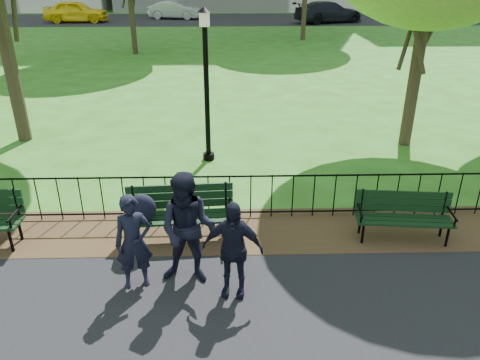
{
  "coord_description": "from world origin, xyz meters",
  "views": [
    {
      "loc": [
        0.58,
        -5.87,
        4.53
      ],
      "look_at": [
        0.78,
        1.5,
        1.04
      ],
      "focal_mm": 35.0,
      "sensor_mm": 36.0,
      "label": 1
    }
  ],
  "objects_px": {
    "park_bench_right_a": "(404,211)",
    "taxi": "(76,11)",
    "park_bench_main": "(162,208)",
    "sedan_silver": "(175,10)",
    "person_left": "(134,242)",
    "person_right": "(232,249)",
    "person_mid": "(188,230)",
    "lamppost": "(206,81)",
    "sedan_dark": "(329,12)"
  },
  "relations": [
    {
      "from": "park_bench_right_a",
      "to": "taxi",
      "type": "xyz_separation_m",
      "value": [
        -14.87,
        32.03,
        0.3
      ]
    },
    {
      "from": "park_bench_main",
      "to": "sedan_silver",
      "type": "height_order",
      "value": "sedan_silver"
    },
    {
      "from": "person_left",
      "to": "person_right",
      "type": "relative_size",
      "value": 0.99
    },
    {
      "from": "person_left",
      "to": "person_mid",
      "type": "distance_m",
      "value": 0.82
    },
    {
      "from": "person_right",
      "to": "sedan_silver",
      "type": "relative_size",
      "value": 0.35
    },
    {
      "from": "person_mid",
      "to": "person_right",
      "type": "xyz_separation_m",
      "value": [
        0.65,
        -0.33,
        -0.14
      ]
    },
    {
      "from": "lamppost",
      "to": "sedan_silver",
      "type": "bearing_deg",
      "value": 97.12
    },
    {
      "from": "lamppost",
      "to": "sedan_dark",
      "type": "bearing_deg",
      "value": 72.95
    },
    {
      "from": "park_bench_right_a",
      "to": "sedan_dark",
      "type": "distance_m",
      "value": 31.71
    },
    {
      "from": "lamppost",
      "to": "person_right",
      "type": "xyz_separation_m",
      "value": [
        0.53,
        -5.19,
        -1.19
      ]
    },
    {
      "from": "park_bench_main",
      "to": "sedan_silver",
      "type": "distance_m",
      "value": 34.3
    },
    {
      "from": "person_right",
      "to": "park_bench_right_a",
      "type": "bearing_deg",
      "value": 34.93
    },
    {
      "from": "park_bench_main",
      "to": "park_bench_right_a",
      "type": "xyz_separation_m",
      "value": [
        4.22,
        0.01,
        -0.14
      ]
    },
    {
      "from": "person_right",
      "to": "sedan_dark",
      "type": "distance_m",
      "value": 33.73
    },
    {
      "from": "person_mid",
      "to": "taxi",
      "type": "relative_size",
      "value": 0.37
    },
    {
      "from": "person_mid",
      "to": "taxi",
      "type": "bearing_deg",
      "value": 117.45
    },
    {
      "from": "lamppost",
      "to": "person_right",
      "type": "distance_m",
      "value": 5.35
    },
    {
      "from": "person_right",
      "to": "person_mid",
      "type": "bearing_deg",
      "value": 162.26
    },
    {
      "from": "person_mid",
      "to": "sedan_silver",
      "type": "relative_size",
      "value": 0.42
    },
    {
      "from": "park_bench_main",
      "to": "person_left",
      "type": "xyz_separation_m",
      "value": [
        -0.26,
        -1.21,
        0.09
      ]
    },
    {
      "from": "lamppost",
      "to": "taxi",
      "type": "xyz_separation_m",
      "value": [
        -11.32,
        28.3,
        -1.12
      ]
    },
    {
      "from": "park_bench_main",
      "to": "taxi",
      "type": "bearing_deg",
      "value": 104.55
    },
    {
      "from": "person_left",
      "to": "sedan_dark",
      "type": "xyz_separation_m",
      "value": [
        9.38,
        32.55,
        0.04
      ]
    },
    {
      "from": "park_bench_main",
      "to": "person_right",
      "type": "distance_m",
      "value": 1.88
    },
    {
      "from": "sedan_silver",
      "to": "taxi",
      "type": "bearing_deg",
      "value": 116.64
    },
    {
      "from": "person_left",
      "to": "sedan_dark",
      "type": "relative_size",
      "value": 0.28
    },
    {
      "from": "person_right",
      "to": "sedan_dark",
      "type": "height_order",
      "value": "sedan_dark"
    },
    {
      "from": "park_bench_main",
      "to": "park_bench_right_a",
      "type": "distance_m",
      "value": 4.22
    },
    {
      "from": "park_bench_main",
      "to": "person_left",
      "type": "relative_size",
      "value": 1.27
    },
    {
      "from": "park_bench_right_a",
      "to": "person_mid",
      "type": "relative_size",
      "value": 0.94
    },
    {
      "from": "person_right",
      "to": "lamppost",
      "type": "bearing_deg",
      "value": 105.0
    },
    {
      "from": "taxi",
      "to": "sedan_silver",
      "type": "distance_m",
      "value": 7.81
    },
    {
      "from": "park_bench_right_a",
      "to": "lamppost",
      "type": "height_order",
      "value": "lamppost"
    },
    {
      "from": "park_bench_right_a",
      "to": "lamppost",
      "type": "distance_m",
      "value": 5.35
    },
    {
      "from": "lamppost",
      "to": "taxi",
      "type": "bearing_deg",
      "value": 111.8
    },
    {
      "from": "lamppost",
      "to": "park_bench_right_a",
      "type": "bearing_deg",
      "value": -46.41
    },
    {
      "from": "park_bench_main",
      "to": "taxi",
      "type": "height_order",
      "value": "taxi"
    },
    {
      "from": "lamppost",
      "to": "person_mid",
      "type": "relative_size",
      "value": 2.0
    },
    {
      "from": "sedan_dark",
      "to": "sedan_silver",
      "type": "bearing_deg",
      "value": 57.04
    },
    {
      "from": "park_bench_main",
      "to": "person_mid",
      "type": "relative_size",
      "value": 1.06
    },
    {
      "from": "person_mid",
      "to": "person_right",
      "type": "distance_m",
      "value": 0.74
    },
    {
      "from": "lamppost",
      "to": "person_left",
      "type": "height_order",
      "value": "lamppost"
    },
    {
      "from": "park_bench_right_a",
      "to": "sedan_dark",
      "type": "xyz_separation_m",
      "value": [
        4.91,
        31.32,
        0.27
      ]
    },
    {
      "from": "person_mid",
      "to": "person_left",
      "type": "bearing_deg",
      "value": -164.61
    },
    {
      "from": "person_right",
      "to": "taxi",
      "type": "height_order",
      "value": "taxi"
    },
    {
      "from": "person_left",
      "to": "sedan_dark",
      "type": "distance_m",
      "value": 33.87
    },
    {
      "from": "park_bench_right_a",
      "to": "person_right",
      "type": "height_order",
      "value": "person_right"
    },
    {
      "from": "taxi",
      "to": "sedan_dark",
      "type": "height_order",
      "value": "taxi"
    },
    {
      "from": "park_bench_right_a",
      "to": "taxi",
      "type": "relative_size",
      "value": 0.35
    },
    {
      "from": "taxi",
      "to": "sedan_silver",
      "type": "height_order",
      "value": "taxi"
    }
  ]
}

